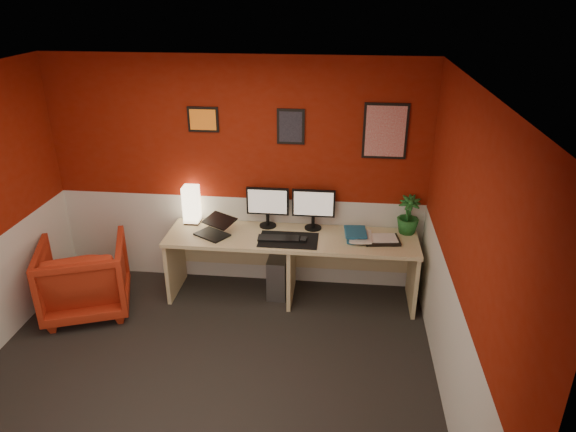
# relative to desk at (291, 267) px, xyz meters

# --- Properties ---
(ground) EXTENTS (4.00, 3.50, 0.01)m
(ground) POSITION_rel_desk_xyz_m (-0.61, -1.41, -0.36)
(ground) COLOR black
(ground) RESTS_ON ground
(ceiling) EXTENTS (4.00, 3.50, 0.01)m
(ceiling) POSITION_rel_desk_xyz_m (-0.61, -1.41, 2.13)
(ceiling) COLOR white
(ceiling) RESTS_ON ground
(wall_back) EXTENTS (4.00, 0.01, 2.50)m
(wall_back) POSITION_rel_desk_xyz_m (-0.61, 0.34, 0.89)
(wall_back) COLOR maroon
(wall_back) RESTS_ON ground
(wall_right) EXTENTS (0.01, 3.50, 2.50)m
(wall_right) POSITION_rel_desk_xyz_m (1.39, -1.41, 0.89)
(wall_right) COLOR maroon
(wall_right) RESTS_ON ground
(wainscot_back) EXTENTS (4.00, 0.01, 1.00)m
(wainscot_back) POSITION_rel_desk_xyz_m (-0.61, 0.34, 0.14)
(wainscot_back) COLOR silver
(wainscot_back) RESTS_ON ground
(wainscot_right) EXTENTS (0.01, 3.50, 1.00)m
(wainscot_right) POSITION_rel_desk_xyz_m (1.38, -1.41, 0.14)
(wainscot_right) COLOR silver
(wainscot_right) RESTS_ON ground
(desk) EXTENTS (2.60, 0.65, 0.73)m
(desk) POSITION_rel_desk_xyz_m (0.00, 0.00, 0.00)
(desk) COLOR #D3BB87
(desk) RESTS_ON ground
(shoji_lamp) EXTENTS (0.16, 0.16, 0.40)m
(shoji_lamp) POSITION_rel_desk_xyz_m (-1.11, 0.23, 0.56)
(shoji_lamp) COLOR #FFE5B2
(shoji_lamp) RESTS_ON desk
(laptop) EXTENTS (0.40, 0.37, 0.22)m
(laptop) POSITION_rel_desk_xyz_m (-0.82, -0.06, 0.47)
(laptop) COLOR black
(laptop) RESTS_ON desk
(monitor_left) EXTENTS (0.45, 0.06, 0.58)m
(monitor_left) POSITION_rel_desk_xyz_m (-0.28, 0.22, 0.66)
(monitor_left) COLOR black
(monitor_left) RESTS_ON desk
(monitor_right) EXTENTS (0.45, 0.06, 0.58)m
(monitor_right) POSITION_rel_desk_xyz_m (0.21, 0.22, 0.66)
(monitor_right) COLOR black
(monitor_right) RESTS_ON desk
(desk_mat) EXTENTS (0.60, 0.38, 0.01)m
(desk_mat) POSITION_rel_desk_xyz_m (-0.02, -0.09, 0.37)
(desk_mat) COLOR black
(desk_mat) RESTS_ON desk
(keyboard) EXTENTS (0.43, 0.16, 0.02)m
(keyboard) POSITION_rel_desk_xyz_m (-0.12, -0.08, 0.38)
(keyboard) COLOR black
(keyboard) RESTS_ON desk_mat
(mouse) EXTENTS (0.07, 0.10, 0.03)m
(mouse) POSITION_rel_desk_xyz_m (0.13, -0.10, 0.39)
(mouse) COLOR black
(mouse) RESTS_ON desk_mat
(book_bottom) EXTENTS (0.24, 0.31, 0.03)m
(book_bottom) POSITION_rel_desk_xyz_m (0.56, 0.02, 0.38)
(book_bottom) COLOR #1C5A83
(book_bottom) RESTS_ON desk
(book_middle) EXTENTS (0.23, 0.31, 0.02)m
(book_middle) POSITION_rel_desk_xyz_m (0.59, -0.01, 0.40)
(book_middle) COLOR silver
(book_middle) RESTS_ON book_bottom
(book_top) EXTENTS (0.24, 0.31, 0.03)m
(book_top) POSITION_rel_desk_xyz_m (0.54, 0.03, 0.43)
(book_top) COLOR #1C5A83
(book_top) RESTS_ON book_middle
(zen_tray) EXTENTS (0.38, 0.29, 0.03)m
(zen_tray) POSITION_rel_desk_xyz_m (0.92, -0.01, 0.38)
(zen_tray) COLOR black
(zen_tray) RESTS_ON desk
(potted_plant) EXTENTS (0.26, 0.26, 0.41)m
(potted_plant) POSITION_rel_desk_xyz_m (1.19, 0.22, 0.57)
(potted_plant) COLOR #19591E
(potted_plant) RESTS_ON desk
(pc_tower) EXTENTS (0.21, 0.45, 0.45)m
(pc_tower) POSITION_rel_desk_xyz_m (-0.15, 0.10, -0.14)
(pc_tower) COLOR #99999E
(pc_tower) RESTS_ON ground
(armchair) EXTENTS (1.06, 1.08, 0.77)m
(armchair) POSITION_rel_desk_xyz_m (-2.07, -0.46, 0.02)
(armchair) COLOR #B12A13
(armchair) RESTS_ON ground
(art_left) EXTENTS (0.32, 0.02, 0.26)m
(art_left) POSITION_rel_desk_xyz_m (-0.94, 0.33, 1.49)
(art_left) COLOR orange
(art_left) RESTS_ON wall_back
(art_center) EXTENTS (0.28, 0.02, 0.36)m
(art_center) POSITION_rel_desk_xyz_m (-0.04, 0.33, 1.44)
(art_center) COLOR black
(art_center) RESTS_ON wall_back
(art_right) EXTENTS (0.44, 0.02, 0.56)m
(art_right) POSITION_rel_desk_xyz_m (0.90, 0.33, 1.42)
(art_right) COLOR red
(art_right) RESTS_ON wall_back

